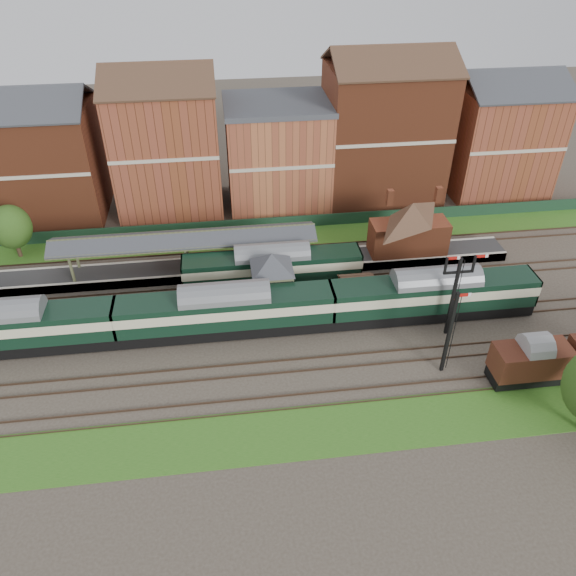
{
  "coord_description": "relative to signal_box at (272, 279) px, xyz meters",
  "views": [
    {
      "loc": [
        -6.92,
        -38.8,
        32.89
      ],
      "look_at": [
        -1.69,
        2.0,
        3.0
      ],
      "focal_mm": 35.0,
      "sensor_mm": 36.0,
      "label": 1
    }
  ],
  "objects": [
    {
      "name": "goods_van_a",
      "position": [
        19.29,
        -12.25,
        -1.13
      ],
      "size": [
        5.98,
        2.59,
        3.63
      ],
      "color": "black",
      "rests_on": "ground"
    },
    {
      "name": "ground",
      "position": [
        3.0,
        -3.25,
        -3.19
      ],
      "size": [
        160.0,
        160.0,
        0.0
      ],
      "primitive_type": "plane",
      "color": "#473D33",
      "rests_on": "ground"
    },
    {
      "name": "dmu_train",
      "position": [
        -4.43,
        -3.25,
        -0.66
      ],
      "size": [
        56.43,
        2.97,
        4.34
      ],
      "color": "black",
      "rests_on": "ground"
    },
    {
      "name": "town_backdrop",
      "position": [
        2.82,
        21.75,
        3.81
      ],
      "size": [
        69.0,
        10.0,
        16.0
      ],
      "color": "brown",
      "rests_on": "ground"
    },
    {
      "name": "semaphore_bracket",
      "position": [
        15.04,
        -5.75,
        1.44
      ],
      "size": [
        3.6,
        0.25,
        8.18
      ],
      "color": "black",
      "rests_on": "ground"
    },
    {
      "name": "grass_back",
      "position": [
        3.0,
        12.75,
        -3.16
      ],
      "size": [
        90.0,
        4.5,
        0.06
      ],
      "primitive_type": "cube",
      "color": "#2D6619",
      "rests_on": "ground"
    },
    {
      "name": "semaphore_siding",
      "position": [
        13.02,
        -10.25,
        0.96
      ],
      "size": [
        1.23,
        0.25,
        8.0
      ],
      "color": "black",
      "rests_on": "ground"
    },
    {
      "name": "fence",
      "position": [
        3.0,
        14.75,
        -2.44
      ],
      "size": [
        90.0,
        0.12,
        1.5
      ],
      "primitive_type": "cube",
      "color": "#193823",
      "rests_on": "ground"
    },
    {
      "name": "station_building",
      "position": [
        15.0,
        6.5,
        0.76
      ],
      "size": [
        8.1,
        8.1,
        5.9
      ],
      "color": "brown",
      "rests_on": "platform"
    },
    {
      "name": "canopy",
      "position": [
        -8.0,
        6.5,
        1.39
      ],
      "size": [
        26.0,
        3.89,
        4.08
      ],
      "color": "#4E5333",
      "rests_on": "platform"
    },
    {
      "name": "grass_front",
      "position": [
        3.0,
        -15.25,
        -3.16
      ],
      "size": [
        90.0,
        5.0,
        0.06
      ],
      "primitive_type": "cube",
      "color": "#2D6619",
      "rests_on": "ground"
    },
    {
      "name": "platform_railcar",
      "position": [
        0.33,
        3.25,
        -0.84
      ],
      "size": [
        17.43,
        2.75,
        4.01
      ],
      "color": "black",
      "rests_on": "ground"
    },
    {
      "name": "signal_box",
      "position": [
        0.0,
        0.0,
        0.0
      ],
      "size": [
        5.4,
        5.4,
        6.0
      ],
      "color": "#596749",
      "rests_on": "ground"
    },
    {
      "name": "tree_back",
      "position": [
        -26.11,
        12.31,
        0.45
      ],
      "size": [
        4.13,
        4.13,
        6.04
      ],
      "color": "#382619",
      "rests_on": "ground"
    },
    {
      "name": "brick_hut",
      "position": [
        8.0,
        0.0,
        -2.0
      ],
      "size": [
        3.2,
        2.64,
        2.94
      ],
      "color": "brown",
      "rests_on": "ground"
    },
    {
      "name": "platform",
      "position": [
        -2.0,
        6.5,
        -2.69
      ],
      "size": [
        55.0,
        3.4,
        1.0
      ],
      "primitive_type": "cube",
      "color": "#2D2D2D",
      "rests_on": "ground"
    }
  ]
}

